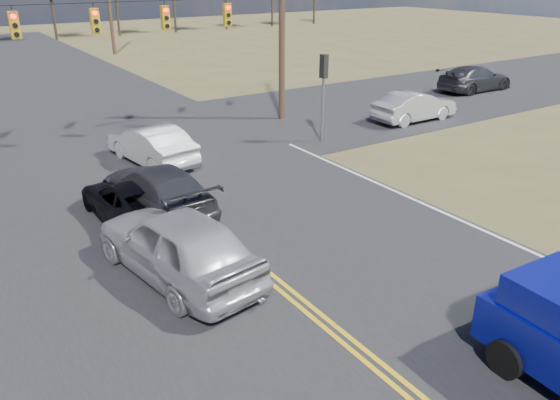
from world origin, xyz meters
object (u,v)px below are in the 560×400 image
white_car_queue (151,144)px  silver_suv (177,244)px  black_suv (129,200)px  dgrey_car_queue (157,189)px  cross_car_east_far (475,79)px  cross_car_east_near (414,106)px

white_car_queue → silver_suv: bearing=64.6°
silver_suv → black_suv: silver_suv is taller
dgrey_car_queue → cross_car_east_far: cross_car_east_far is taller
black_suv → cross_car_east_near: 16.61m
black_suv → cross_car_east_far: (24.95, 6.89, 0.17)m
dgrey_car_queue → silver_suv: bearing=71.6°
black_suv → white_car_queue: white_car_queue is taller
cross_car_east_far → cross_car_east_near: bearing=109.9°
white_car_queue → cross_car_east_near: white_car_queue is taller
black_suv → white_car_queue: size_ratio=0.95×
black_suv → white_car_queue: (2.53, 4.72, 0.16)m
white_car_queue → cross_car_east_near: (13.67, -1.06, -0.01)m
black_suv → cross_car_east_near: size_ratio=0.96×
white_car_queue → cross_car_east_near: bearing=167.0°
cross_car_east_near → white_car_queue: bearing=85.3°
cross_car_east_near → cross_car_east_far: (8.74, 3.22, 0.02)m
white_car_queue → dgrey_car_queue: (-1.60, -4.71, -0.00)m
dgrey_car_queue → cross_car_east_near: (15.27, 3.66, -0.01)m
silver_suv → cross_car_east_far: bearing=-165.5°
black_suv → cross_car_east_far: 25.88m
silver_suv → cross_car_east_near: 18.07m
black_suv → cross_car_east_far: size_ratio=0.82×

